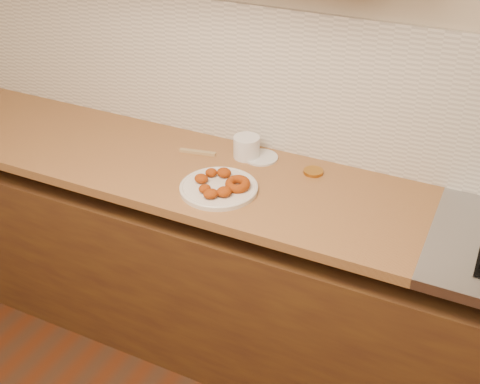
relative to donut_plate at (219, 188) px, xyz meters
The scene contains 11 objects.
wall_back 0.67m from the donut_plate, 56.28° to the left, with size 4.00×0.02×2.70m, color #C3AE91.
base_cabinet 0.60m from the donut_plate, 21.15° to the left, with size 3.60×0.60×0.77m, color #573716.
butcher_block 0.39m from the donut_plate, 163.79° to the left, with size 2.30×0.62×0.04m, color olive.
backsplash 0.57m from the donut_plate, 55.50° to the left, with size 3.60×0.02×0.60m, color beige.
donut_plate is the anchor object (origin of this frame).
ring_donut 0.08m from the donut_plate, 17.37° to the left, with size 0.10×0.10×0.03m, color #953802.
fried_dough_chunks 0.03m from the donut_plate, 139.11° to the right, with size 0.19×0.22×0.04m.
plastic_tub 0.29m from the donut_plate, 93.29° to the left, with size 0.11×0.11×0.09m, color silver.
tub_lid 0.30m from the donut_plate, 81.56° to the left, with size 0.14×0.14×0.01m, color silver.
brass_jar_lid 0.40m from the donut_plate, 44.41° to the left, with size 0.08×0.08×0.01m, color #A97125.
wooden_utensil 0.31m from the donut_plate, 134.33° to the left, with size 0.16×0.02×0.01m, color #A38656.
Camera 1 is at (0.64, -0.14, 2.13)m, focal length 45.00 mm.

